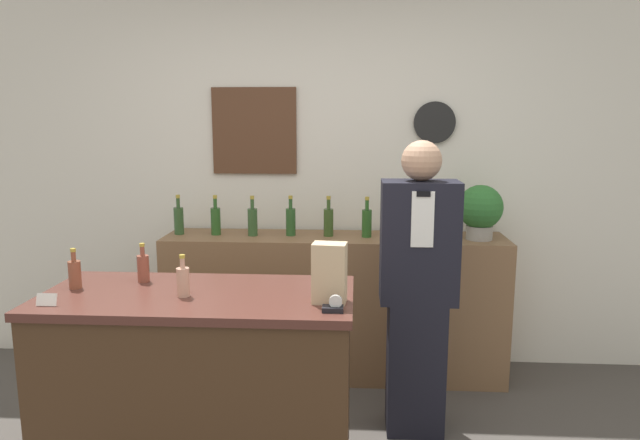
{
  "coord_description": "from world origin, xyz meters",
  "views": [
    {
      "loc": [
        0.29,
        -1.99,
        1.73
      ],
      "look_at": [
        0.09,
        1.13,
        1.18
      ],
      "focal_mm": 32.0,
      "sensor_mm": 36.0,
      "label": 1
    }
  ],
  "objects_px": {
    "shopkeeper": "(418,291)",
    "paper_bag": "(329,273)",
    "potted_plant": "(480,210)",
    "tape_dispenser": "(334,306)"
  },
  "relations": [
    {
      "from": "potted_plant",
      "to": "tape_dispenser",
      "type": "bearing_deg",
      "value": -123.17
    },
    {
      "from": "shopkeeper",
      "to": "paper_bag",
      "type": "bearing_deg",
      "value": -128.15
    },
    {
      "from": "potted_plant",
      "to": "paper_bag",
      "type": "relative_size",
      "value": 1.32
    },
    {
      "from": "shopkeeper",
      "to": "tape_dispenser",
      "type": "distance_m",
      "value": 0.83
    },
    {
      "from": "shopkeeper",
      "to": "potted_plant",
      "type": "distance_m",
      "value": 0.88
    },
    {
      "from": "shopkeeper",
      "to": "paper_bag",
      "type": "height_order",
      "value": "shopkeeper"
    },
    {
      "from": "shopkeeper",
      "to": "paper_bag",
      "type": "xyz_separation_m",
      "value": [
        -0.45,
        -0.58,
        0.25
      ]
    },
    {
      "from": "potted_plant",
      "to": "tape_dispenser",
      "type": "relative_size",
      "value": 3.94
    },
    {
      "from": "potted_plant",
      "to": "paper_bag",
      "type": "distance_m",
      "value": 1.54
    },
    {
      "from": "potted_plant",
      "to": "tape_dispenser",
      "type": "distance_m",
      "value": 1.64
    }
  ]
}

